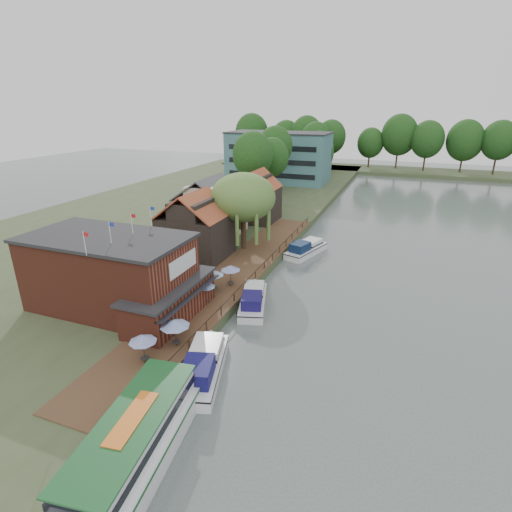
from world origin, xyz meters
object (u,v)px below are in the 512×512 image
(cruiser_2, at_px, (306,247))
(willow, at_px, (243,212))
(umbrella_1, at_px, (175,333))
(swan, at_px, (203,407))
(pub, at_px, (127,275))
(tour_boat, at_px, (128,449))
(hotel_block, at_px, (279,157))
(umbrella_0, at_px, (144,349))
(cottage_b, at_px, (210,206))
(cruiser_0, at_px, (203,362))
(cottage_a, at_px, (196,225))
(umbrella_4, at_px, (231,276))
(umbrella_3, at_px, (214,281))
(umbrella_2, at_px, (206,293))
(cottage_c, at_px, (256,196))
(cruiser_1, at_px, (253,297))

(cruiser_2, bearing_deg, willow, -139.28)
(umbrella_1, bearing_deg, swan, -43.72)
(pub, bearing_deg, umbrella_1, -28.02)
(tour_boat, bearing_deg, hotel_block, 94.56)
(pub, xyz_separation_m, swan, (12.36, -8.64, -4.43))
(pub, distance_m, umbrella_0, 9.64)
(cottage_b, relative_size, umbrella_1, 3.90)
(cottage_b, distance_m, cruiser_0, 33.91)
(pub, relative_size, cottage_a, 2.33)
(swan, bearing_deg, cottage_b, 115.93)
(cruiser_0, distance_m, cruiser_2, 28.81)
(cruiser_2, bearing_deg, umbrella_4, -89.63)
(cruiser_2, bearing_deg, pub, -98.94)
(hotel_block, relative_size, umbrella_1, 10.32)
(cottage_a, xyz_separation_m, umbrella_1, (8.49, -18.99, -2.96))
(umbrella_1, bearing_deg, umbrella_3, 99.35)
(willow, xyz_separation_m, swan, (8.86, -28.64, -5.99))
(pub, distance_m, tour_boat, 18.36)
(umbrella_2, xyz_separation_m, umbrella_4, (0.57, 4.71, 0.00))
(hotel_block, distance_m, cottage_c, 37.90)
(cottage_a, xyz_separation_m, umbrella_2, (7.31, -11.50, -2.96))
(willow, bearing_deg, umbrella_1, -80.56)
(tour_boat, xyz_separation_m, swan, (1.50, 5.85, -1.40))
(umbrella_1, height_order, umbrella_3, same)
(willow, xyz_separation_m, umbrella_0, (2.93, -26.79, -3.93))
(pub, xyz_separation_m, umbrella_1, (7.49, -3.99, -2.36))
(cottage_c, distance_m, cruiser_1, 29.63)
(tour_boat, bearing_deg, cruiser_1, 84.01)
(umbrella_0, distance_m, umbrella_3, 13.14)
(cruiser_0, bearing_deg, cottage_a, 103.57)
(cruiser_2, bearing_deg, umbrella_1, -81.16)
(cruiser_0, bearing_deg, cottage_b, 99.53)
(swan, bearing_deg, cruiser_1, 98.23)
(cottage_b, distance_m, cruiser_2, 16.10)
(umbrella_4, bearing_deg, cruiser_1, -27.57)
(umbrella_3, height_order, tour_boat, umbrella_3)
(umbrella_2, height_order, cruiser_1, umbrella_2)
(cottage_b, height_order, umbrella_3, cottage_b)
(cottage_b, relative_size, cruiser_2, 1.07)
(cruiser_2, bearing_deg, swan, -71.33)
(cottage_a, height_order, cruiser_2, cottage_a)
(willow, height_order, cruiser_1, willow)
(cottage_a, bearing_deg, umbrella_0, -71.16)
(cottage_a, relative_size, swan, 19.55)
(pub, height_order, swan, pub)
(umbrella_4, relative_size, swan, 5.40)
(cottage_c, height_order, umbrella_2, cottage_c)
(umbrella_1, relative_size, swan, 5.59)
(hotel_block, relative_size, willow, 2.44)
(umbrella_3, height_order, umbrella_4, same)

